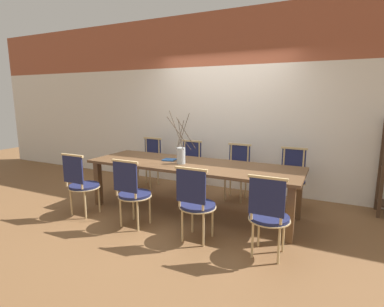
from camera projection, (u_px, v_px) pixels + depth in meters
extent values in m
plane|color=brown|center=(192.00, 211.00, 4.55)|extent=(16.00, 16.00, 0.00)
cube|color=silver|center=(225.00, 128.00, 5.56)|extent=(12.00, 0.06, 2.26)
cube|color=#9E5138|center=(226.00, 38.00, 5.27)|extent=(12.00, 0.06, 0.94)
cube|color=brown|center=(192.00, 165.00, 4.42)|extent=(3.16, 0.99, 0.04)
cube|color=brown|center=(98.00, 183.00, 4.77)|extent=(0.09, 0.09, 0.70)
cube|color=brown|center=(290.00, 214.00, 3.50)|extent=(0.09, 0.09, 0.70)
cube|color=brown|center=(129.00, 172.00, 5.47)|extent=(0.09, 0.09, 0.70)
cube|color=brown|center=(299.00, 195.00, 4.19)|extent=(0.09, 0.09, 0.70)
cylinder|color=#1E234C|center=(84.00, 186.00, 4.35)|extent=(0.42, 0.42, 0.04)
cylinder|color=tan|center=(84.00, 187.00, 4.36)|extent=(0.45, 0.45, 0.01)
cylinder|color=tan|center=(85.00, 196.00, 4.57)|extent=(0.03, 0.03, 0.42)
cylinder|color=tan|center=(99.00, 199.00, 4.46)|extent=(0.03, 0.03, 0.42)
cylinder|color=tan|center=(71.00, 202.00, 4.33)|extent=(0.03, 0.03, 0.42)
cylinder|color=tan|center=(85.00, 205.00, 4.21)|extent=(0.03, 0.03, 0.42)
cylinder|color=tan|center=(66.00, 170.00, 4.21)|extent=(0.03, 0.03, 0.48)
cylinder|color=tan|center=(81.00, 172.00, 4.08)|extent=(0.03, 0.03, 0.48)
cube|color=#1E234C|center=(73.00, 170.00, 4.14)|extent=(0.36, 0.02, 0.38)
cube|color=tan|center=(72.00, 155.00, 4.10)|extent=(0.40, 0.03, 0.03)
cylinder|color=#1E234C|center=(135.00, 194.00, 3.96)|extent=(0.42, 0.42, 0.04)
cylinder|color=tan|center=(135.00, 196.00, 3.97)|extent=(0.45, 0.45, 0.01)
cylinder|color=tan|center=(133.00, 205.00, 4.19)|extent=(0.03, 0.03, 0.42)
cylinder|color=tan|center=(150.00, 209.00, 4.07)|extent=(0.03, 0.03, 0.42)
cylinder|color=tan|center=(121.00, 212.00, 3.94)|extent=(0.03, 0.03, 0.42)
cylinder|color=tan|center=(138.00, 216.00, 3.82)|extent=(0.03, 0.03, 0.42)
cylinder|color=tan|center=(116.00, 178.00, 3.82)|extent=(0.03, 0.03, 0.48)
cylinder|color=tan|center=(135.00, 180.00, 3.69)|extent=(0.03, 0.03, 0.48)
cube|color=#1E234C|center=(125.00, 177.00, 3.75)|extent=(0.36, 0.02, 0.38)
cube|color=tan|center=(125.00, 162.00, 3.72)|extent=(0.40, 0.03, 0.03)
cylinder|color=#1E234C|center=(198.00, 205.00, 3.57)|extent=(0.42, 0.42, 0.04)
cylinder|color=tan|center=(198.00, 207.00, 3.57)|extent=(0.45, 0.45, 0.01)
cylinder|color=tan|center=(192.00, 217.00, 3.79)|extent=(0.03, 0.03, 0.42)
cylinder|color=tan|center=(212.00, 221.00, 3.67)|extent=(0.03, 0.03, 0.42)
cylinder|color=tan|center=(182.00, 225.00, 3.55)|extent=(0.03, 0.03, 0.42)
cylinder|color=tan|center=(203.00, 229.00, 3.43)|extent=(0.03, 0.03, 0.42)
cylinder|color=tan|center=(179.00, 187.00, 3.42)|extent=(0.03, 0.03, 0.48)
cylinder|color=tan|center=(203.00, 190.00, 3.30)|extent=(0.03, 0.03, 0.48)
cube|color=#1E234C|center=(191.00, 187.00, 3.35)|extent=(0.36, 0.02, 0.38)
cube|color=tan|center=(191.00, 169.00, 3.32)|extent=(0.40, 0.03, 0.03)
cylinder|color=#1E234C|center=(269.00, 217.00, 3.20)|extent=(0.42, 0.42, 0.04)
cylinder|color=tan|center=(269.00, 219.00, 3.21)|extent=(0.45, 0.45, 0.01)
cylinder|color=tan|center=(259.00, 230.00, 3.42)|extent=(0.03, 0.03, 0.42)
cylinder|color=tan|center=(283.00, 234.00, 3.31)|extent=(0.03, 0.03, 0.42)
cylinder|color=tan|center=(252.00, 240.00, 3.18)|extent=(0.03, 0.03, 0.42)
cylinder|color=tan|center=(279.00, 245.00, 3.06)|extent=(0.03, 0.03, 0.42)
cylinder|color=tan|center=(252.00, 197.00, 3.06)|extent=(0.03, 0.03, 0.48)
cylinder|color=tan|center=(282.00, 202.00, 2.93)|extent=(0.03, 0.03, 0.48)
cube|color=#1E234C|center=(267.00, 198.00, 2.99)|extent=(0.36, 0.02, 0.38)
cube|color=tan|center=(268.00, 178.00, 2.95)|extent=(0.40, 0.03, 0.03)
cylinder|color=#1E234C|center=(148.00, 164.00, 5.74)|extent=(0.42, 0.42, 0.04)
cylinder|color=tan|center=(148.00, 165.00, 5.75)|extent=(0.45, 0.45, 0.01)
cylinder|color=tan|center=(150.00, 178.00, 5.61)|extent=(0.03, 0.03, 0.42)
cylinder|color=tan|center=(138.00, 176.00, 5.72)|extent=(0.03, 0.03, 0.42)
cylinder|color=tan|center=(158.00, 175.00, 5.85)|extent=(0.03, 0.03, 0.42)
cylinder|color=tan|center=(146.00, 173.00, 5.97)|extent=(0.03, 0.03, 0.42)
cylinder|color=tan|center=(159.00, 150.00, 5.79)|extent=(0.03, 0.03, 0.48)
cylinder|color=tan|center=(146.00, 149.00, 5.92)|extent=(0.03, 0.03, 0.48)
cube|color=#1E234C|center=(153.00, 148.00, 5.86)|extent=(0.36, 0.02, 0.38)
cube|color=tan|center=(152.00, 138.00, 5.81)|extent=(0.40, 0.03, 0.03)
cylinder|color=#1E234C|center=(188.00, 169.00, 5.37)|extent=(0.42, 0.42, 0.04)
cylinder|color=tan|center=(188.00, 170.00, 5.38)|extent=(0.45, 0.45, 0.01)
cylinder|color=tan|center=(191.00, 184.00, 5.24)|extent=(0.03, 0.03, 0.42)
cylinder|color=tan|center=(177.00, 182.00, 5.35)|extent=(0.03, 0.03, 0.42)
cylinder|color=tan|center=(198.00, 180.00, 5.48)|extent=(0.03, 0.03, 0.42)
cylinder|color=tan|center=(184.00, 178.00, 5.60)|extent=(0.03, 0.03, 0.42)
cylinder|color=tan|center=(199.00, 154.00, 5.42)|extent=(0.03, 0.03, 0.48)
cylinder|color=tan|center=(185.00, 153.00, 5.55)|extent=(0.03, 0.03, 0.48)
cube|color=#1E234C|center=(192.00, 152.00, 5.49)|extent=(0.36, 0.02, 0.38)
cube|color=tan|center=(192.00, 141.00, 5.44)|extent=(0.40, 0.03, 0.03)
cylinder|color=#1E234C|center=(236.00, 174.00, 4.99)|extent=(0.42, 0.42, 0.04)
cylinder|color=tan|center=(236.00, 176.00, 4.99)|extent=(0.45, 0.45, 0.01)
cylinder|color=tan|center=(241.00, 191.00, 4.85)|extent=(0.03, 0.03, 0.42)
cylinder|color=tan|center=(225.00, 188.00, 4.97)|extent=(0.03, 0.03, 0.42)
cylinder|color=tan|center=(246.00, 186.00, 5.09)|extent=(0.03, 0.03, 0.42)
cylinder|color=tan|center=(230.00, 184.00, 5.21)|extent=(0.03, 0.03, 0.42)
cylinder|color=tan|center=(248.00, 158.00, 5.03)|extent=(0.03, 0.03, 0.48)
cylinder|color=tan|center=(231.00, 157.00, 5.16)|extent=(0.03, 0.03, 0.48)
cube|color=#1E234C|center=(240.00, 156.00, 5.10)|extent=(0.36, 0.02, 0.38)
cube|color=tan|center=(240.00, 144.00, 5.06)|extent=(0.40, 0.03, 0.03)
cylinder|color=#1E234C|center=(291.00, 181.00, 4.61)|extent=(0.42, 0.42, 0.04)
cylinder|color=tan|center=(291.00, 182.00, 4.61)|extent=(0.45, 0.45, 0.01)
cylinder|color=tan|center=(298.00, 199.00, 4.47)|extent=(0.03, 0.03, 0.42)
cylinder|color=tan|center=(279.00, 196.00, 4.59)|extent=(0.03, 0.03, 0.42)
cylinder|color=tan|center=(300.00, 193.00, 4.71)|extent=(0.03, 0.03, 0.42)
cylinder|color=tan|center=(282.00, 191.00, 4.83)|extent=(0.03, 0.03, 0.42)
cylinder|color=tan|center=(303.00, 163.00, 4.65)|extent=(0.03, 0.03, 0.48)
cylinder|color=tan|center=(284.00, 161.00, 4.78)|extent=(0.03, 0.03, 0.48)
cube|color=#1E234C|center=(294.00, 161.00, 4.72)|extent=(0.36, 0.02, 0.38)
cube|color=tan|center=(294.00, 148.00, 4.68)|extent=(0.40, 0.03, 0.03)
cylinder|color=#B2BCC1|center=(181.00, 156.00, 4.38)|extent=(0.13, 0.13, 0.24)
cylinder|color=#473828|center=(181.00, 134.00, 4.37)|extent=(0.10, 0.06, 0.40)
cylinder|color=#473828|center=(179.00, 133.00, 4.15)|extent=(0.32, 0.12, 0.47)
cylinder|color=#473828|center=(180.00, 134.00, 4.29)|extent=(0.07, 0.03, 0.42)
cylinder|color=#473828|center=(186.00, 133.00, 4.19)|extent=(0.17, 0.27, 0.46)
cylinder|color=#473828|center=(176.00, 130.00, 4.21)|extent=(0.24, 0.03, 0.54)
cylinder|color=#473828|center=(184.00, 130.00, 4.39)|extent=(0.19, 0.01, 0.50)
cube|color=#234C8C|center=(169.00, 160.00, 4.63)|extent=(0.21, 0.19, 0.02)
cube|color=#422D1E|center=(384.00, 170.00, 4.16)|extent=(0.04, 0.04, 1.41)
cube|color=#422D1E|center=(381.00, 165.00, 4.48)|extent=(0.04, 0.04, 1.41)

